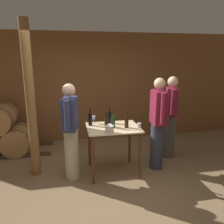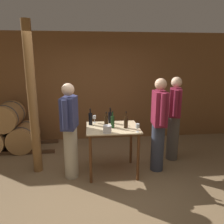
% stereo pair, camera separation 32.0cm
% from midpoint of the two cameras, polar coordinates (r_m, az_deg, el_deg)
% --- Properties ---
extents(ground_plane, '(14.00, 14.00, 0.00)m').
position_cam_midpoint_polar(ground_plane, '(3.70, 0.32, -20.22)').
color(ground_plane, brown).
extents(back_wall, '(8.40, 0.05, 2.70)m').
position_cam_midpoint_polar(back_wall, '(5.58, -2.45, 6.37)').
color(back_wall, brown).
rests_on(back_wall, ground_plane).
extents(barrel_rack, '(2.08, 0.76, 1.11)m').
position_cam_midpoint_polar(barrel_rack, '(5.48, -23.74, -4.55)').
color(barrel_rack, '#4C331E').
rests_on(barrel_rack, ground_plane).
extents(tasting_table, '(0.93, 0.77, 0.88)m').
position_cam_midpoint_polar(tasting_table, '(3.95, 2.48, -6.37)').
color(tasting_table, beige).
rests_on(tasting_table, ground_plane).
extents(wooden_post, '(0.16, 0.16, 2.70)m').
position_cam_midpoint_polar(wooden_post, '(4.03, -17.96, 2.82)').
color(wooden_post, brown).
rests_on(wooden_post, ground_plane).
extents(wine_bottle_far_left, '(0.07, 0.07, 0.31)m').
position_cam_midpoint_polar(wine_bottle_far_left, '(3.99, -3.38, -1.72)').
color(wine_bottle_far_left, black).
rests_on(wine_bottle_far_left, tasting_table).
extents(wine_bottle_left, '(0.07, 0.07, 0.26)m').
position_cam_midpoint_polar(wine_bottle_left, '(3.92, 0.81, -2.27)').
color(wine_bottle_left, black).
rests_on(wine_bottle_left, tasting_table).
extents(wine_bottle_center, '(0.08, 0.08, 0.30)m').
position_cam_midpoint_polar(wine_bottle_center, '(4.11, 1.76, -1.37)').
color(wine_bottle_center, black).
rests_on(wine_bottle_center, tasting_table).
extents(wine_bottle_right, '(0.06, 0.06, 0.31)m').
position_cam_midpoint_polar(wine_bottle_right, '(3.82, 2.57, -2.50)').
color(wine_bottle_right, '#193819').
rests_on(wine_bottle_right, tasting_table).
extents(wine_bottle_far_right, '(0.07, 0.07, 0.30)m').
position_cam_midpoint_polar(wine_bottle_far_right, '(3.82, 6.05, -2.58)').
color(wine_bottle_far_right, black).
rests_on(wine_bottle_far_right, tasting_table).
extents(wine_glass_near_left, '(0.06, 0.06, 0.14)m').
position_cam_midpoint_polar(wine_glass_near_left, '(4.11, -2.40, -1.47)').
color(wine_glass_near_left, silver).
rests_on(wine_glass_near_left, tasting_table).
extents(wine_glass_near_center, '(0.06, 0.06, 0.14)m').
position_cam_midpoint_polar(wine_glass_near_center, '(3.65, 9.21, -3.72)').
color(wine_glass_near_center, silver).
rests_on(wine_glass_near_center, tasting_table).
extents(ice_bucket, '(0.14, 0.14, 0.12)m').
position_cam_midpoint_polar(ice_bucket, '(3.58, 1.33, -4.53)').
color(ice_bucket, silver).
rests_on(ice_bucket, tasting_table).
extents(person_host, '(0.34, 0.56, 1.72)m').
position_cam_midpoint_polar(person_host, '(4.65, 17.84, -1.27)').
color(person_host, '#4C4742').
rests_on(person_host, ground_plane).
extents(person_visitor_with_scarf, '(0.29, 0.58, 1.68)m').
position_cam_midpoint_polar(person_visitor_with_scarf, '(3.78, -8.57, -4.57)').
color(person_visitor_with_scarf, '#B7AD93').
rests_on(person_visitor_with_scarf, ground_plane).
extents(person_visitor_bearded, '(0.25, 0.59, 1.74)m').
position_cam_midpoint_polar(person_visitor_bearded, '(4.10, 14.31, -2.90)').
color(person_visitor_bearded, '#333847').
rests_on(person_visitor_bearded, ground_plane).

